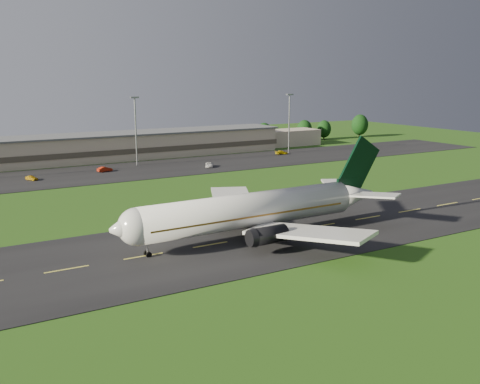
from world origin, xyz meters
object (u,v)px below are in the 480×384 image
light_mast_east (289,116)px  service_vehicle_c (209,165)px  terminal (124,146)px  light_mast_centre (135,123)px  service_vehicle_d (282,152)px  service_vehicle_a (32,178)px  service_vehicle_b (105,169)px  airliner (254,210)px

light_mast_east → service_vehicle_c: light_mast_east is taller
terminal → light_mast_centre: size_ratio=7.13×
terminal → service_vehicle_d: terminal is taller
service_vehicle_c → service_vehicle_a: bearing=-157.9°
light_mast_centre → service_vehicle_d: light_mast_centre is taller
service_vehicle_a → service_vehicle_c: size_ratio=0.77×
service_vehicle_b → service_vehicle_c: 29.70m
light_mast_centre → service_vehicle_b: (-11.51, -6.05, -11.94)m
airliner → light_mast_centre: light_mast_centre is taller
light_mast_centre → light_mast_east: size_ratio=1.00×
airliner → terminal: (9.49, 96.17, -0.67)m
service_vehicle_d → service_vehicle_b: bearing=100.2°
airliner → terminal: 96.64m
service_vehicle_c → light_mast_east: bearing=46.8°
service_vehicle_a → light_mast_east: bearing=-23.6°
light_mast_centre → light_mast_east: 55.00m
airliner → service_vehicle_a: bearing=107.2°
service_vehicle_a → airliner: bearing=-101.5°
service_vehicle_a → terminal: bearing=8.2°
light_mast_east → service_vehicle_a: size_ratio=5.70×
terminal → light_mast_centre: light_mast_centre is taller
service_vehicle_c → service_vehicle_d: (33.34, 11.34, 0.00)m
service_vehicle_a → service_vehicle_d: service_vehicle_d is taller
service_vehicle_b → service_vehicle_a: bearing=86.1°
light_mast_centre → terminal: bearing=85.0°
service_vehicle_b → service_vehicle_d: bearing=-99.3°
terminal → service_vehicle_a: terminal is taller
service_vehicle_b → service_vehicle_d: (62.09, 3.90, -0.05)m
terminal → light_mast_east: size_ratio=7.13×
terminal → service_vehicle_b: size_ratio=34.47×
light_mast_centre → service_vehicle_c: light_mast_centre is taller
service_vehicle_a → service_vehicle_d: bearing=-24.8°
light_mast_east → service_vehicle_b: size_ratio=4.84×
service_vehicle_c → terminal: bearing=145.2°
airliner → service_vehicle_c: (25.34, 66.50, -3.92)m
airliner → light_mast_east: 102.19m
airliner → light_mast_centre: bearing=83.3°
service_vehicle_b → service_vehicle_d: 62.22m
terminal → service_vehicle_a: size_ratio=40.59×
airliner → service_vehicle_b: bearing=91.7°
light_mast_centre → service_vehicle_b: 17.66m
terminal → service_vehicle_c: size_ratio=31.44×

